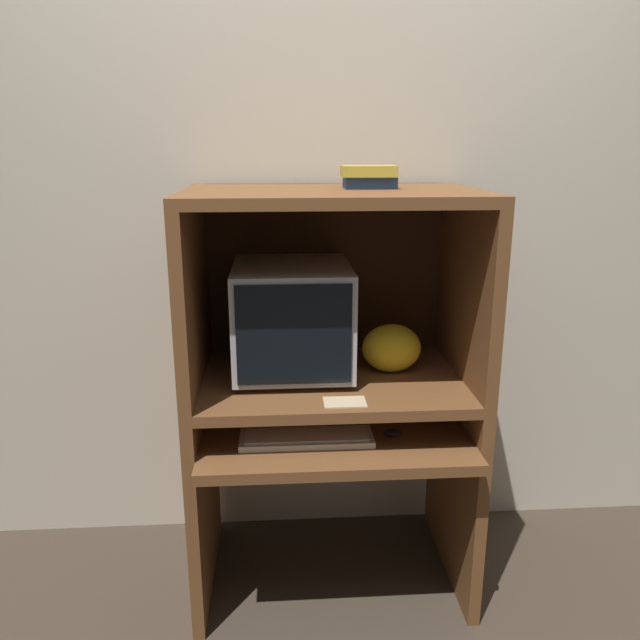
% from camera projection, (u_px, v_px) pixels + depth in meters
% --- Properties ---
extents(ground_plane, '(12.00, 12.00, 0.00)m').
position_uv_depth(ground_plane, '(338.00, 633.00, 2.07)').
color(ground_plane, '#3D3328').
extents(wall_back, '(6.00, 0.06, 2.60)m').
position_uv_depth(wall_back, '(324.00, 216.00, 2.38)').
color(wall_back, beige).
rests_on(wall_back, ground_plane).
extents(desk_base, '(0.96, 0.71, 0.64)m').
position_uv_depth(desk_base, '(332.00, 485.00, 2.21)').
color(desk_base, brown).
rests_on(desk_base, ground_plane).
extents(desk_monitor_shelf, '(0.96, 0.63, 0.15)m').
position_uv_depth(desk_monitor_shelf, '(331.00, 384.00, 2.16)').
color(desk_monitor_shelf, brown).
rests_on(desk_monitor_shelf, desk_base).
extents(hutch_upper, '(0.96, 0.63, 0.63)m').
position_uv_depth(hutch_upper, '(331.00, 254.00, 2.07)').
color(hutch_upper, brown).
rests_on(hutch_upper, desk_monitor_shelf).
extents(crt_monitor, '(0.40, 0.45, 0.38)m').
position_uv_depth(crt_monitor, '(292.00, 317.00, 2.15)').
color(crt_monitor, '#B2B2B7').
rests_on(crt_monitor, desk_monitor_shelf).
extents(keyboard, '(0.43, 0.14, 0.03)m').
position_uv_depth(keyboard, '(306.00, 438.00, 2.00)').
color(keyboard, beige).
rests_on(keyboard, desk_base).
extents(mouse, '(0.06, 0.04, 0.03)m').
position_uv_depth(mouse, '(392.00, 433.00, 2.03)').
color(mouse, black).
rests_on(mouse, desk_base).
extents(snack_bag, '(0.21, 0.15, 0.17)m').
position_uv_depth(snack_bag, '(391.00, 348.00, 2.18)').
color(snack_bag, gold).
rests_on(snack_bag, desk_monitor_shelf).
extents(book_stack, '(0.18, 0.12, 0.07)m').
position_uv_depth(book_stack, '(369.00, 177.00, 2.01)').
color(book_stack, navy).
rests_on(book_stack, hutch_upper).
extents(paper_card, '(0.13, 0.09, 0.00)m').
position_uv_depth(paper_card, '(345.00, 402.00, 1.93)').
color(paper_card, '#CCB28C').
rests_on(paper_card, desk_monitor_shelf).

